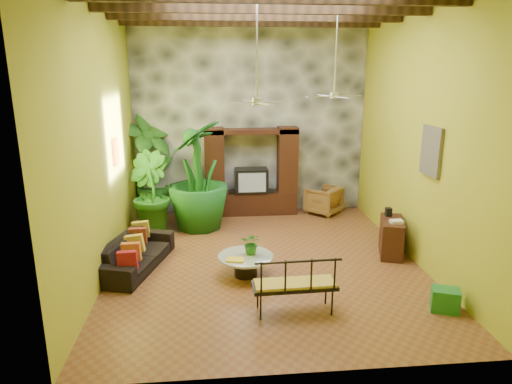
{
  "coord_description": "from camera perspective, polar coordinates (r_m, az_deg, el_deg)",
  "views": [
    {
      "loc": [
        -0.99,
        -8.42,
        3.77
      ],
      "look_at": [
        -0.16,
        0.2,
        1.4
      ],
      "focal_mm": 32.0,
      "sensor_mm": 36.0,
      "label": 1
    }
  ],
  "objects": [
    {
      "name": "sofa",
      "position": [
        9.19,
        -14.83,
        -7.39
      ],
      "size": [
        1.36,
        2.22,
        0.61
      ],
      "primitive_type": "imported",
      "rotation": [
        0.0,
        0.0,
        1.29
      ],
      "color": "black",
      "rests_on": "ground"
    },
    {
      "name": "coffee_table",
      "position": [
        8.59,
        -1.29,
        -8.83
      ],
      "size": [
        1.03,
        1.03,
        0.4
      ],
      "rotation": [
        0.0,
        0.0,
        0.23
      ],
      "color": "black",
      "rests_on": "ground"
    },
    {
      "name": "wall_art_mask",
      "position": [
        9.77,
        -17.12,
        4.8
      ],
      "size": [
        0.06,
        0.32,
        0.55
      ],
      "primitive_type": "cube",
      "color": "gold",
      "rests_on": "left_wall"
    },
    {
      "name": "ground",
      "position": [
        9.28,
        1.1,
        -8.66
      ],
      "size": [
        7.0,
        7.0,
        0.0
      ],
      "primitive_type": "plane",
      "color": "brown",
      "rests_on": "ground"
    },
    {
      "name": "stone_accent_wall",
      "position": [
        11.97,
        -0.74,
        9.22
      ],
      "size": [
        5.98,
        0.1,
        4.98
      ],
      "primitive_type": "cube",
      "color": "#37393E",
      "rests_on": "ground"
    },
    {
      "name": "tall_plant_c",
      "position": [
        10.85,
        -7.28,
        2.07
      ],
      "size": [
        1.8,
        1.8,
        2.61
      ],
      "primitive_type": "imported",
      "rotation": [
        0.0,
        0.0,
        4.44
      ],
      "color": "#175A1C",
      "rests_on": "ground"
    },
    {
      "name": "wicker_armchair",
      "position": [
        12.24,
        8.43,
        -0.99
      ],
      "size": [
        1.13,
        1.12,
        0.73
      ],
      "primitive_type": "imported",
      "rotation": [
        0.0,
        0.0,
        3.95
      ],
      "color": "olive",
      "rests_on": "ground"
    },
    {
      "name": "back_wall",
      "position": [
        12.03,
        -0.77,
        9.25
      ],
      "size": [
        6.0,
        0.02,
        5.0
      ],
      "primitive_type": "cube",
      "color": "#ABB128",
      "rests_on": "ground"
    },
    {
      "name": "centerpiece_plant",
      "position": [
        8.53,
        -0.52,
        -6.43
      ],
      "size": [
        0.46,
        0.43,
        0.42
      ],
      "primitive_type": "imported",
      "rotation": [
        0.0,
        0.0,
        -0.33
      ],
      "color": "#256B1C",
      "rests_on": "coffee_table"
    },
    {
      "name": "tall_plant_a",
      "position": [
        11.93,
        -13.09,
        3.3
      ],
      "size": [
        1.74,
        1.64,
        2.74
      ],
      "primitive_type": "imported",
      "rotation": [
        0.0,
        0.0,
        0.63
      ],
      "color": "#235A17",
      "rests_on": "ground"
    },
    {
      "name": "side_console",
      "position": [
        9.88,
        16.54,
        -5.42
      ],
      "size": [
        0.69,
        1.03,
        0.75
      ],
      "primitive_type": "cube",
      "rotation": [
        0.0,
        0.0,
        -0.3
      ],
      "color": "#371811",
      "rests_on": "ground"
    },
    {
      "name": "ceiling_beams",
      "position": [
        8.54,
        1.27,
        22.11
      ],
      "size": [
        5.95,
        5.36,
        0.22
      ],
      "color": "#342010",
      "rests_on": "ceiling"
    },
    {
      "name": "entertainment_center",
      "position": [
        11.93,
        -0.6,
        1.72
      ],
      "size": [
        2.4,
        0.55,
        2.3
      ],
      "color": "black",
      "rests_on": "ground"
    },
    {
      "name": "wall_art_painting",
      "position": [
        8.88,
        21.05,
        4.77
      ],
      "size": [
        0.06,
        0.7,
        0.9
      ],
      "primitive_type": "cube",
      "color": "#246284",
      "rests_on": "right_wall"
    },
    {
      "name": "yellow_tray",
      "position": [
        8.32,
        -2.58,
        -8.45
      ],
      "size": [
        0.35,
        0.29,
        0.03
      ],
      "primitive_type": "cube",
      "rotation": [
        0.0,
        0.0,
        -0.21
      ],
      "color": "yellow",
      "rests_on": "coffee_table"
    },
    {
      "name": "ceiling_fan_back",
      "position": [
        9.97,
        9.8,
        12.98
      ],
      "size": [
        1.28,
        1.28,
        1.86
      ],
      "color": "silver",
      "rests_on": "ceiling"
    },
    {
      "name": "tall_plant_b",
      "position": [
        10.84,
        -13.23,
        -0.13
      ],
      "size": [
        1.33,
        1.36,
        1.92
      ],
      "primitive_type": "imported",
      "rotation": [
        0.0,
        0.0,
        2.26
      ],
      "color": "#236B1C",
      "rests_on": "ground"
    },
    {
      "name": "left_wall",
      "position": [
        8.75,
        -18.84,
        6.16
      ],
      "size": [
        0.02,
        7.0,
        5.0
      ],
      "primitive_type": "cube",
      "color": "#ABB128",
      "rests_on": "ground"
    },
    {
      "name": "right_wall",
      "position": [
        9.4,
        19.79,
        6.66
      ],
      "size": [
        0.02,
        7.0,
        5.0
      ],
      "primitive_type": "cube",
      "color": "#ABB128",
      "rests_on": "ground"
    },
    {
      "name": "green_bin",
      "position": [
        8.06,
        22.56,
        -12.34
      ],
      "size": [
        0.51,
        0.45,
        0.37
      ],
      "primitive_type": "cube",
      "rotation": [
        0.0,
        0.0,
        -0.38
      ],
      "color": "#227F33",
      "rests_on": "ground"
    },
    {
      "name": "iron_bench",
      "position": [
        7.23,
        4.98,
        -11.18
      ],
      "size": [
        1.34,
        0.52,
        0.57
      ],
      "rotation": [
        0.0,
        0.0,
        0.03
      ],
      "color": "black",
      "rests_on": "ground"
    },
    {
      "name": "ceiling_fan_front",
      "position": [
        8.07,
        0.11,
        12.71
      ],
      "size": [
        1.28,
        1.28,
        1.86
      ],
      "color": "silver",
      "rests_on": "ceiling"
    }
  ]
}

